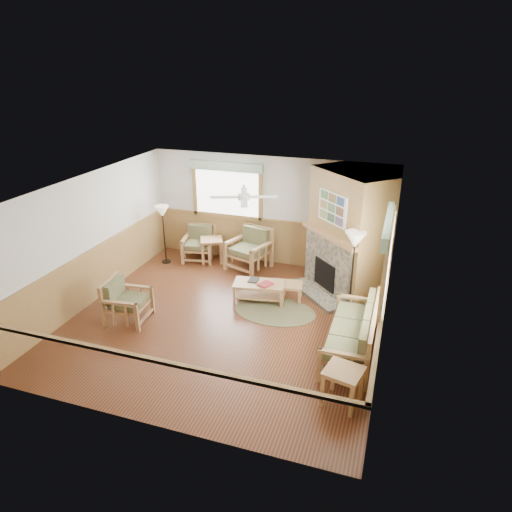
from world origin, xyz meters
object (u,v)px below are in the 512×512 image
(footstool, at_px, (292,292))
(sofa, at_px, (351,331))
(floor_lamp_left, at_px, (164,235))
(end_table_chairs, at_px, (212,250))
(end_table_sofa, at_px, (342,386))
(armchair_back_right, at_px, (248,249))
(floor_lamp_right, at_px, (352,274))
(armchair_back_left, at_px, (199,244))
(coffee_table, at_px, (259,292))
(armchair_left, at_px, (128,301))

(footstool, bearing_deg, sofa, -47.31)
(floor_lamp_left, bearing_deg, end_table_chairs, 21.38)
(end_table_sofa, bearing_deg, floor_lamp_left, 142.92)
(armchair_back_right, bearing_deg, floor_lamp_left, -152.75)
(end_table_sofa, bearing_deg, armchair_back_right, 125.22)
(armchair_back_right, distance_m, floor_lamp_right, 3.04)
(armchair_back_left, bearing_deg, coffee_table, -47.97)
(armchair_back_left, xyz_separation_m, end_table_sofa, (4.30, -4.24, -0.13))
(sofa, xyz_separation_m, end_table_chairs, (-3.89, 2.91, -0.15))
(armchair_back_left, xyz_separation_m, end_table_chairs, (0.35, 0.00, -0.13))
(armchair_back_left, relative_size, end_table_chairs, 1.42)
(sofa, relative_size, end_table_chairs, 3.22)
(armchair_left, distance_m, floor_lamp_right, 4.46)
(armchair_back_right, height_order, coffee_table, armchair_back_right)
(armchair_back_right, height_order, end_table_sofa, armchair_back_right)
(footstool, bearing_deg, coffee_table, -157.38)
(armchair_back_left, height_order, armchair_left, armchair_back_left)
(armchair_back_left, distance_m, armchair_left, 3.17)
(end_table_sofa, bearing_deg, footstool, 117.43)
(armchair_back_left, relative_size, armchair_left, 1.01)
(armchair_back_left, xyz_separation_m, coffee_table, (2.15, -1.62, -0.22))
(sofa, distance_m, footstool, 2.15)
(armchair_left, bearing_deg, coffee_table, -61.02)
(armchair_left, bearing_deg, armchair_back_right, -31.40)
(sofa, xyz_separation_m, armchair_left, (-4.32, -0.26, -0.02))
(sofa, relative_size, armchair_back_right, 1.95)
(floor_lamp_left, bearing_deg, sofa, -26.47)
(sofa, xyz_separation_m, armchair_back_left, (-4.24, 2.91, -0.02))
(floor_lamp_right, bearing_deg, armchair_left, -158.05)
(floor_lamp_right, bearing_deg, sofa, -82.02)
(armchair_back_right, relative_size, end_table_chairs, 1.65)
(armchair_back_left, bearing_deg, floor_lamp_right, -31.45)
(end_table_chairs, height_order, floor_lamp_right, floor_lamp_right)
(armchair_back_left, xyz_separation_m, armchair_back_right, (1.38, -0.10, 0.07))
(armchair_back_right, distance_m, end_table_chairs, 1.05)
(sofa, bearing_deg, end_table_sofa, 2.63)
(armchair_back_right, bearing_deg, end_table_chairs, -167.19)
(end_table_chairs, bearing_deg, coffee_table, -41.98)
(armchair_back_right, height_order, armchair_left, armchair_back_right)
(sofa, bearing_deg, armchair_back_left, -124.29)
(armchair_back_left, height_order, coffee_table, armchair_back_left)
(floor_lamp_right, bearing_deg, footstool, 172.47)
(floor_lamp_left, bearing_deg, armchair_back_right, 8.67)
(footstool, distance_m, floor_lamp_right, 1.44)
(coffee_table, bearing_deg, sofa, -41.80)
(end_table_sofa, bearing_deg, sofa, 92.48)
(armchair_back_right, distance_m, floor_lamp_left, 2.16)
(footstool, bearing_deg, end_table_chairs, 151.23)
(armchair_back_left, distance_m, armchair_back_right, 1.39)
(footstool, bearing_deg, floor_lamp_left, 165.50)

